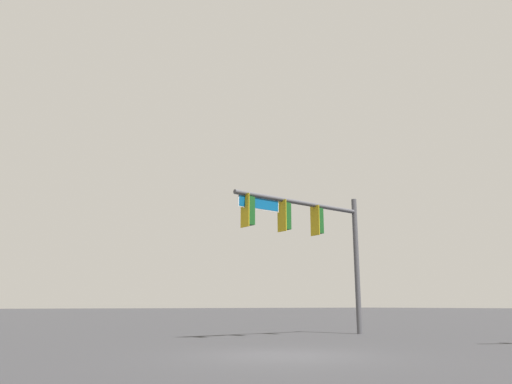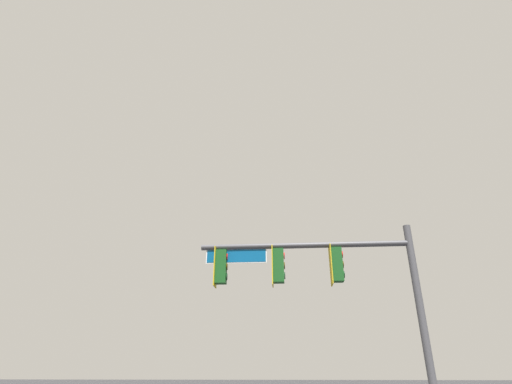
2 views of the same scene
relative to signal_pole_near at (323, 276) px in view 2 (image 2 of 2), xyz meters
The scene contains 1 object.
signal_pole_near is the anchor object (origin of this frame).
Camera 2 is at (-5.73, 7.03, 1.51)m, focal length 28.00 mm.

